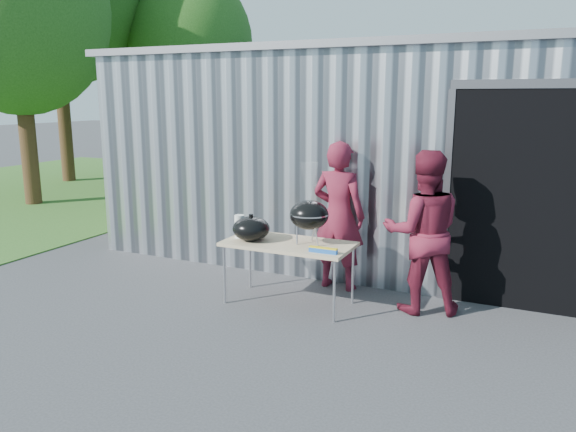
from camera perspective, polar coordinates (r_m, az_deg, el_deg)
The scene contains 13 objects.
ground at distance 6.37m, azimuth -6.51°, elevation -10.32°, with size 80.00×80.00×0.00m, color #363639.
building at distance 9.88m, azimuth 12.07°, elevation 6.70°, with size 8.20×6.20×3.10m.
grass_patch at distance 16.54m, azimuth -22.60°, elevation 2.76°, with size 10.00×12.00×0.02m, color #2D591E.
tree_left at distance 14.04m, azimuth -25.95°, elevation 18.39°, with size 3.94×3.94×6.52m.
tree_far at distance 17.05m, azimuth -9.94°, elevation 16.78°, with size 3.59×3.59×5.96m.
folding_table at distance 6.55m, azimuth 0.06°, elevation -3.04°, with size 1.50×0.75×0.75m.
kettle_grill at distance 6.39m, azimuth 2.16°, elevation 0.77°, with size 0.46×0.46×0.94m.
grill_lid at distance 6.61m, azimuth -3.77°, elevation -1.28°, with size 0.44×0.44×0.32m.
paper_towels at distance 6.75m, azimuth -4.94°, elevation -1.07°, with size 0.12×0.12×0.28m, color white.
white_tub at distance 6.91m, azimuth -3.51°, elevation -1.49°, with size 0.20×0.15×0.10m, color white.
foil_box at distance 6.11m, azimuth 3.59°, elevation -3.48°, with size 0.32×0.05×0.06m.
person_cook at distance 7.09m, azimuth 5.16°, elevation 0.02°, with size 0.69×0.45×1.89m, color maroon.
person_bystander at distance 6.48m, azimuth 13.55°, elevation -1.61°, with size 0.90×0.70×1.85m, color maroon.
Camera 1 is at (3.11, -5.01, 2.42)m, focal length 35.00 mm.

